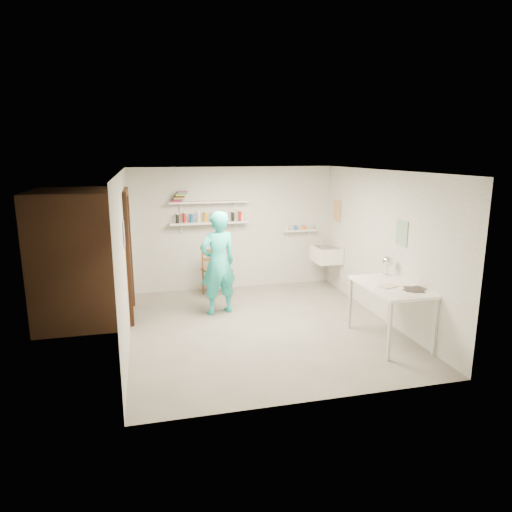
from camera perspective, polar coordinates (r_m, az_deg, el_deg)
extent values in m
cube|color=slate|center=(7.22, 0.77, -8.92)|extent=(4.00, 4.50, 0.02)
cube|color=silver|center=(6.71, 0.83, 10.65)|extent=(4.00, 4.50, 0.02)
cube|color=silver|center=(9.03, -2.83, 3.46)|extent=(4.00, 0.02, 2.40)
cube|color=silver|center=(4.78, 7.69, -5.09)|extent=(4.00, 0.02, 2.40)
cube|color=silver|center=(6.66, -16.18, -0.40)|extent=(0.02, 4.50, 2.40)
cube|color=silver|center=(7.62, 15.60, 1.26)|extent=(0.02, 4.50, 2.40)
cube|color=black|center=(7.72, -15.68, -0.11)|extent=(0.02, 0.90, 2.00)
cube|color=brown|center=(7.77, -20.93, -0.03)|extent=(1.40, 1.50, 2.10)
cube|color=brown|center=(7.57, -16.01, 7.67)|extent=(0.06, 1.05, 0.10)
cube|color=brown|center=(7.24, -15.62, -0.96)|extent=(0.06, 0.10, 2.00)
cube|color=brown|center=(8.21, -15.45, 0.65)|extent=(0.06, 0.10, 2.00)
cube|color=white|center=(8.80, -5.89, 4.15)|extent=(1.50, 0.22, 0.03)
cube|color=white|center=(8.75, -5.95, 6.74)|extent=(1.50, 0.22, 0.03)
cube|color=white|center=(9.31, 5.47, 3.20)|extent=(0.70, 0.14, 0.03)
cube|color=#334C7F|center=(6.64, -16.17, 2.65)|extent=(0.01, 0.28, 0.36)
cube|color=#995933|center=(9.14, 10.10, 5.61)|extent=(0.01, 0.34, 0.42)
cube|color=#3F724C|center=(7.09, 17.75, 2.75)|extent=(0.01, 0.30, 0.38)
cube|color=white|center=(9.10, 8.77, 0.19)|extent=(0.48, 0.60, 0.30)
imported|color=#28CAC3|center=(7.59, -4.77, -0.89)|extent=(0.73, 0.58, 1.74)
cylinder|color=beige|center=(7.74, -4.60, 1.58)|extent=(0.31, 0.12, 0.31)
cube|color=brown|center=(8.62, -4.91, -1.77)|extent=(0.57, 0.56, 1.00)
cube|color=white|center=(6.84, 16.38, -6.87)|extent=(0.75, 1.26, 0.84)
sphere|color=silver|center=(7.18, 16.14, -0.62)|extent=(0.16, 0.16, 0.16)
cylinder|color=black|center=(8.72, -10.01, 4.61)|extent=(0.06, 0.06, 0.17)
cylinder|color=red|center=(8.73, -9.10, 4.66)|extent=(0.06, 0.06, 0.17)
cylinder|color=blue|center=(8.74, -8.18, 4.70)|extent=(0.06, 0.06, 0.17)
cylinder|color=white|center=(8.76, -7.27, 4.74)|extent=(0.06, 0.06, 0.17)
cylinder|color=orange|center=(8.78, -6.35, 4.78)|extent=(0.06, 0.06, 0.17)
cylinder|color=#268C3F|center=(8.79, -5.45, 4.82)|extent=(0.06, 0.06, 0.17)
cylinder|color=#8C268C|center=(8.82, -4.54, 4.85)|extent=(0.06, 0.06, 0.17)
cylinder|color=gold|center=(8.84, -3.65, 4.89)|extent=(0.06, 0.06, 0.17)
cylinder|color=black|center=(8.87, -2.75, 4.92)|extent=(0.06, 0.06, 0.17)
cylinder|color=red|center=(8.89, -1.86, 4.95)|extent=(0.06, 0.06, 0.17)
cube|color=red|center=(8.68, -9.90, 6.77)|extent=(0.18, 0.14, 0.03)
cube|color=#1933A5|center=(8.68, -9.77, 6.96)|extent=(0.18, 0.14, 0.03)
cube|color=orange|center=(8.68, -9.65, 7.15)|extent=(0.18, 0.14, 0.03)
cube|color=black|center=(8.68, -9.52, 7.34)|extent=(0.18, 0.14, 0.03)
cube|color=yellow|center=(8.68, -9.40, 7.53)|extent=(0.18, 0.14, 0.03)
cube|color=#338C4C|center=(8.68, -9.27, 7.72)|extent=(0.18, 0.14, 0.03)
cube|color=#8C3F8C|center=(8.68, -9.14, 7.91)|extent=(0.18, 0.14, 0.03)
cylinder|color=silver|center=(9.23, 4.27, 3.52)|extent=(0.07, 0.07, 0.09)
cylinder|color=#335999|center=(9.28, 5.08, 3.55)|extent=(0.07, 0.07, 0.09)
cylinder|color=orange|center=(9.32, 5.88, 3.58)|extent=(0.07, 0.07, 0.09)
cylinder|color=#999999|center=(9.37, 6.68, 3.60)|extent=(0.07, 0.07, 0.09)
cube|color=silver|center=(6.72, 16.60, -3.49)|extent=(0.30, 0.22, 0.00)
cube|color=#4C4742|center=(6.72, 16.61, -3.46)|extent=(0.30, 0.22, 0.00)
cube|color=beige|center=(6.72, 16.61, -3.43)|extent=(0.30, 0.22, 0.00)
cube|color=#383330|center=(6.71, 16.61, -3.39)|extent=(0.30, 0.22, 0.00)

